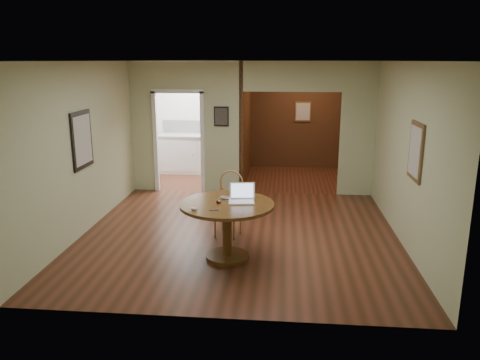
# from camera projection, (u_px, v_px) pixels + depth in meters

# --- Properties ---
(floor) EXTENTS (5.00, 5.00, 0.00)m
(floor) POSITION_uv_depth(u_px,v_px,m) (239.00, 235.00, 7.47)
(floor) COLOR #3F2112
(floor) RESTS_ON ground
(room_shell) EXTENTS (5.20, 7.50, 5.00)m
(room_shell) POSITION_uv_depth(u_px,v_px,m) (231.00, 128.00, 10.18)
(room_shell) COLOR white
(room_shell) RESTS_ON ground
(dining_table) EXTENTS (1.30, 1.30, 0.81)m
(dining_table) POSITION_uv_depth(u_px,v_px,m) (227.00, 218.00, 6.45)
(dining_table) COLOR brown
(dining_table) RESTS_ON ground
(chair) EXTENTS (0.53, 0.53, 1.03)m
(chair) POSITION_uv_depth(u_px,v_px,m) (229.00, 200.00, 7.37)
(chair) COLOR #A7753B
(chair) RESTS_ON ground
(open_laptop) EXTENTS (0.38, 0.34, 0.25)m
(open_laptop) POSITION_uv_depth(u_px,v_px,m) (242.00, 197.00, 6.48)
(open_laptop) COLOR silver
(open_laptop) RESTS_ON dining_table
(closed_laptop) EXTENTS (0.33, 0.24, 0.02)m
(closed_laptop) POSITION_uv_depth(u_px,v_px,m) (230.00, 199.00, 6.55)
(closed_laptop) COLOR silver
(closed_laptop) RESTS_ON dining_table
(mouse) EXTENTS (0.11, 0.08, 0.04)m
(mouse) POSITION_uv_depth(u_px,v_px,m) (194.00, 209.00, 6.09)
(mouse) COLOR silver
(mouse) RESTS_ON dining_table
(wine_glass) EXTENTS (0.08, 0.08, 0.09)m
(wine_glass) POSITION_uv_depth(u_px,v_px,m) (219.00, 200.00, 6.38)
(wine_glass) COLOR white
(wine_glass) RESTS_ON dining_table
(pen) EXTENTS (0.13, 0.04, 0.01)m
(pen) POSITION_uv_depth(u_px,v_px,m) (214.00, 210.00, 6.09)
(pen) COLOR navy
(pen) RESTS_ON dining_table
(kitchen_cabinet) EXTENTS (2.06, 0.60, 0.94)m
(kitchen_cabinet) POSITION_uv_depth(u_px,v_px,m) (201.00, 154.00, 11.53)
(kitchen_cabinet) COLOR white
(kitchen_cabinet) RESTS_ON ground
(grocery_bag) EXTENTS (0.30, 0.27, 0.27)m
(grocery_bag) POSITION_uv_depth(u_px,v_px,m) (233.00, 130.00, 11.31)
(grocery_bag) COLOR beige
(grocery_bag) RESTS_ON kitchen_cabinet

